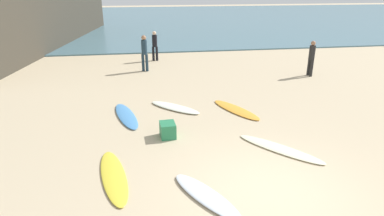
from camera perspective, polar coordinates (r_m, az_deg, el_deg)
ground_plane at (r=7.50m, az=13.56°, el=-13.99°), size 120.00×120.00×0.00m
ocean_water at (r=41.00m, az=-5.43°, el=15.13°), size 120.00×40.00×0.08m
surfboard_0 at (r=11.64m, az=7.63°, el=-0.28°), size 1.49×2.33×0.07m
surfboard_1 at (r=7.97m, az=-13.44°, el=-11.40°), size 1.00×2.51×0.07m
surfboard_2 at (r=11.23m, az=-11.35°, el=-1.30°), size 1.11×2.49×0.08m
surfboard_3 at (r=9.22m, az=15.01°, el=-6.85°), size 1.98×2.24×0.06m
surfboard_4 at (r=7.14m, az=2.42°, el=-14.94°), size 1.44×2.00×0.09m
surfboard_5 at (r=11.73m, az=-2.98°, el=0.10°), size 1.89×1.86×0.09m
beachgoer_near at (r=16.69m, az=-8.26°, el=9.72°), size 0.36×0.36×1.79m
beachgoer_mid at (r=16.65m, az=20.04°, el=8.36°), size 0.33×0.34×1.67m
beachgoer_far at (r=18.98m, az=-6.49°, el=10.90°), size 0.34×0.31×1.66m
beach_cooler at (r=9.57m, az=-4.24°, el=-3.82°), size 0.46×0.55×0.43m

